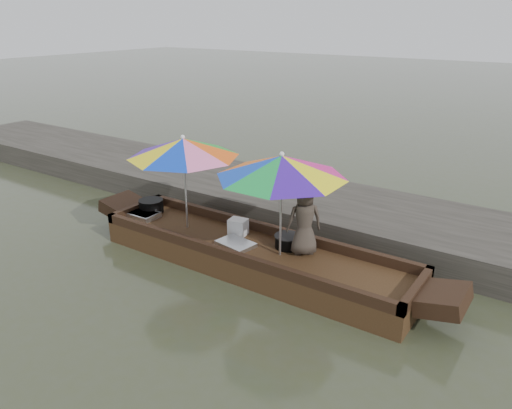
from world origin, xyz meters
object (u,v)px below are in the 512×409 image
Objects in this scene: tray_crayfish at (142,215)px; supply_bag at (238,227)px; boat_hull at (252,257)px; charcoal_grill at (288,242)px; tray_scallop at (236,244)px; vendor at (304,220)px; umbrella_stern at (281,205)px; umbrella_bow at (185,183)px; cooking_pot at (151,206)px.

tray_crayfish is 1.97× the size of supply_bag.
boat_hull is 13.33× the size of charcoal_grill.
supply_bag is (-0.21, 0.36, 0.10)m from tray_scallop.
vendor reaches higher than tray_scallop.
boat_hull is at bearing 180.00° from umbrella_stern.
boat_hull is 2.26m from tray_crayfish.
umbrella_stern is (2.73, 0.10, 0.73)m from tray_crayfish.
tray_crayfish is at bearing -173.74° from umbrella_bow.
boat_hull is at bearing -148.65° from charcoal_grill.
tray_scallop is at bearing -7.72° from cooking_pot.
charcoal_grill is 0.53m from vendor.
umbrella_bow is at bearing -35.60° from vendor.
umbrella_stern is (0.72, 0.12, 0.74)m from tray_scallop.
umbrella_stern is (1.79, 0.00, 0.00)m from umbrella_bow.
umbrella_bow is at bearing 6.26° from tray_crayfish.
supply_bag reaches higher than boat_hull.
vendor is at bearing 42.65° from umbrella_stern.
umbrella_stern is at bearing -14.44° from supply_bag.
tray_crayfish is 1.45× the size of charcoal_grill.
vendor is (3.04, 0.08, 0.41)m from cooking_pot.
cooking_pot is 0.78× the size of tray_scallop.
supply_bag is 1.10m from umbrella_bow.
supply_bag reaches higher than charcoal_grill.
cooking_pot is 1.13× the size of charcoal_grill.
tray_scallop is at bearing -170.59° from umbrella_stern.
tray_crayfish reaches higher than tray_scallop.
boat_hull is 18.17× the size of supply_bag.
charcoal_grill is (0.68, 0.40, 0.06)m from tray_scallop.
tray_scallop is 1.97× the size of supply_bag.
umbrella_bow reaches higher than supply_bag.
tray_crayfish is 1.20m from umbrella_bow.
vendor is at bearing 20.05° from tray_scallop.
boat_hull is 9.20× the size of tray_scallop.
vendor is 0.60× the size of umbrella_bow.
tray_crayfish is 2.02m from tray_scallop.
boat_hull is 1.05m from vendor.
cooking_pot is at bearing 172.28° from tray_scallop.
charcoal_grill reaches higher than tray_crayfish.
umbrella_stern is at bearing 2.16° from tray_crayfish.
umbrella_stern is (2.78, -0.16, 0.66)m from cooking_pot.
supply_bag is at bearing 165.56° from umbrella_stern.
boat_hull is at bearing 0.00° from umbrella_bow.
umbrella_bow is (0.94, 0.10, 0.73)m from tray_crayfish.
supply_bag is at bearing 15.52° from umbrella_bow.
charcoal_grill is 1.91m from umbrella_bow.
tray_crayfish is (-2.24, -0.10, 0.22)m from boat_hull.
tray_scallop is 1.04m from umbrella_stern.
umbrella_stern is (0.93, -0.24, 0.65)m from supply_bag.
supply_bag is (1.80, 0.34, 0.09)m from tray_crayfish.
umbrella_stern reaches higher than supply_bag.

